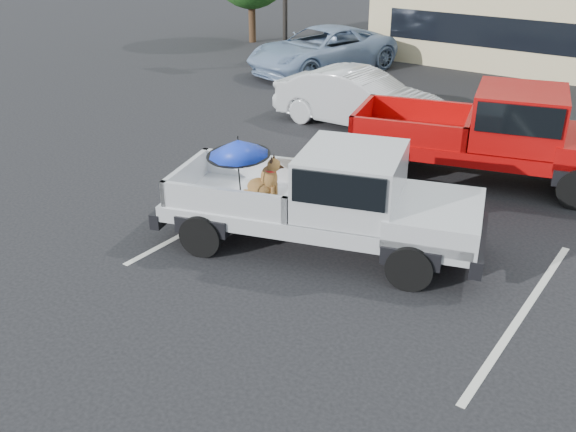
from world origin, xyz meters
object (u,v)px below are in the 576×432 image
silver_pickup (337,195)px  blue_suv (322,50)px  red_pickup (508,132)px  silver_sedan (359,99)px

silver_pickup → blue_suv: bearing=106.3°
red_pickup → blue_suv: 11.26m
red_pickup → blue_suv: bearing=128.5°
silver_sedan → red_pickup: bearing=-111.0°
silver_sedan → blue_suv: size_ratio=0.80×
red_pickup → blue_suv: (-9.07, 6.67, -0.32)m
silver_sedan → silver_pickup: bearing=-154.6°
silver_pickup → blue_suv: silver_pickup is taller
silver_pickup → blue_suv: 13.93m
silver_pickup → silver_sedan: (-3.30, 6.58, -0.27)m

